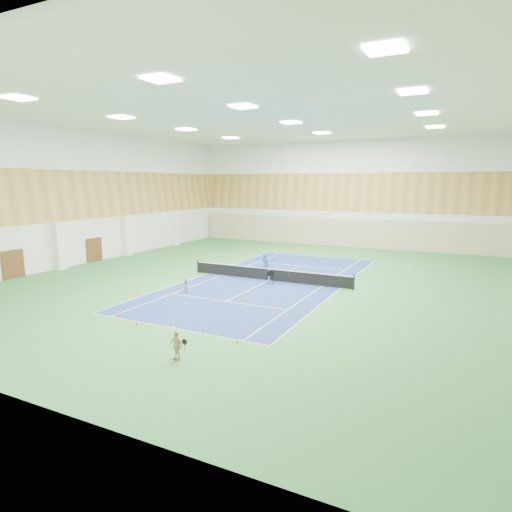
{
  "coord_description": "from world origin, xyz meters",
  "views": [
    {
      "loc": [
        13.07,
        -28.52,
        7.26
      ],
      "look_at": [
        -0.55,
        -1.08,
        2.0
      ],
      "focal_mm": 30.0,
      "sensor_mm": 36.0,
      "label": 1
    }
  ],
  "objects_px": {
    "tennis_net": "(269,273)",
    "ball_cart": "(271,278)",
    "child_apron": "(176,345)",
    "child_court": "(186,286)",
    "coach": "(265,265)"
  },
  "relations": [
    {
      "from": "child_court",
      "to": "child_apron",
      "type": "relative_size",
      "value": 0.79
    },
    {
      "from": "child_court",
      "to": "ball_cart",
      "type": "relative_size",
      "value": 1.06
    },
    {
      "from": "child_court",
      "to": "ball_cart",
      "type": "bearing_deg",
      "value": 21.87
    },
    {
      "from": "coach",
      "to": "ball_cart",
      "type": "relative_size",
      "value": 1.93
    },
    {
      "from": "tennis_net",
      "to": "ball_cart",
      "type": "xyz_separation_m",
      "value": [
        0.55,
        -0.91,
        -0.09
      ]
    },
    {
      "from": "ball_cart",
      "to": "child_apron",
      "type": "bearing_deg",
      "value": -102.74
    },
    {
      "from": "ball_cart",
      "to": "coach",
      "type": "bearing_deg",
      "value": 102.02
    },
    {
      "from": "tennis_net",
      "to": "child_apron",
      "type": "bearing_deg",
      "value": -79.96
    },
    {
      "from": "coach",
      "to": "child_court",
      "type": "distance_m",
      "value": 7.62
    },
    {
      "from": "tennis_net",
      "to": "ball_cart",
      "type": "height_order",
      "value": "tennis_net"
    },
    {
      "from": "tennis_net",
      "to": "child_apron",
      "type": "relative_size",
      "value": 10.29
    },
    {
      "from": "tennis_net",
      "to": "child_apron",
      "type": "height_order",
      "value": "child_apron"
    },
    {
      "from": "child_court",
      "to": "child_apron",
      "type": "xyz_separation_m",
      "value": [
        6.04,
        -9.17,
        0.13
      ]
    },
    {
      "from": "tennis_net",
      "to": "coach",
      "type": "relative_size",
      "value": 7.17
    },
    {
      "from": "tennis_net",
      "to": "coach",
      "type": "distance_m",
      "value": 1.79
    }
  ]
}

